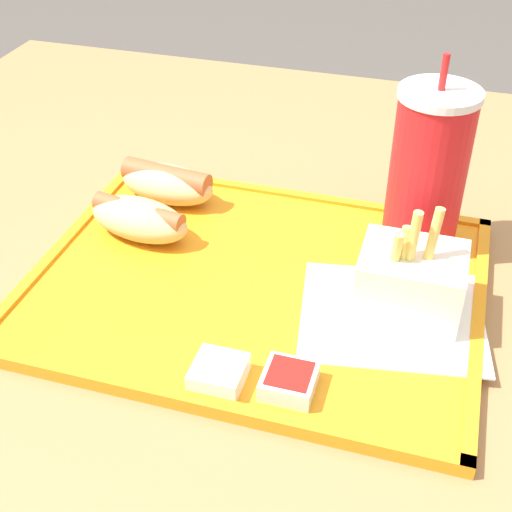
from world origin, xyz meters
The scene contains 9 objects.
dining_table centered at (0.00, 0.00, 0.36)m, with size 1.23×1.13×0.73m.
food_tray centered at (-0.01, -0.01, 0.73)m, with size 0.44×0.35×0.01m.
paper_napkin centered at (0.13, -0.02, 0.74)m, with size 0.19×0.17×0.00m.
soda_cup centered at (0.14, 0.11, 0.83)m, with size 0.08×0.08×0.21m.
hot_dog_far centered at (-0.15, 0.11, 0.76)m, with size 0.12×0.07×0.04m.
hot_dog_near centered at (-0.15, 0.03, 0.76)m, with size 0.12×0.07×0.04m.
fries_carton centered at (0.14, -0.01, 0.77)m, with size 0.10×0.08×0.11m.
sauce_cup_mayo centered at (0.00, -0.15, 0.75)m, with size 0.04×0.04×0.02m.
sauce_cup_ketchup centered at (0.06, -0.14, 0.75)m, with size 0.04×0.04×0.02m.
Camera 1 is at (0.15, -0.55, 1.18)m, focal length 50.00 mm.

